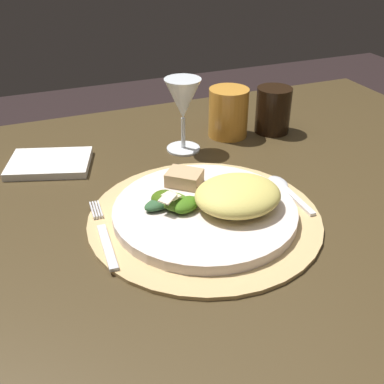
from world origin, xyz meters
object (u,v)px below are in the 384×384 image
Objects in this scene: napkin at (50,163)px; fork at (104,236)px; dinner_plate at (205,212)px; amber_tumbler at (228,113)px; dining_table at (215,292)px; dark_tumbler at (273,110)px; wine_glass at (183,102)px; spoon at (284,188)px.

fork is at bearing -81.16° from napkin.
napkin is at bearing 126.19° from dinner_plate.
napkin is 0.36m from amber_tumbler.
dark_tumbler is (0.22, 0.22, 0.23)m from dining_table.
wine_glass is (0.02, 0.21, 0.28)m from dining_table.
amber_tumbler is (0.11, 0.03, -0.05)m from wine_glass.
dark_tumbler is at bearing 64.27° from spoon.
wine_glass reaches higher than dining_table.
dark_tumbler is at bearing 31.13° from fork.
napkin is at bearing -178.98° from amber_tumbler.
dining_table is 0.39m from dark_tumbler.
spoon is (0.12, -0.01, 0.19)m from dining_table.
fork is at bearing -148.87° from dark_tumbler.
dinner_plate is 2.92× the size of dark_tumbler.
spoon is 1.37× the size of dark_tumbler.
amber_tumbler reaches higher than spoon.
dark_tumbler reaches higher than napkin.
dark_tumbler is (0.11, 0.23, 0.04)m from spoon.
napkin is (-0.04, 0.26, -0.00)m from fork.
napkin is 0.27m from wine_glass.
wine_glass is at bearing 113.88° from spoon.
dining_table is at bearing 8.58° from fork.
dining_table is 0.22m from spoon.
dinner_plate is (-0.04, -0.03, 0.20)m from dining_table.
wine_glass is 0.21m from dark_tumbler.
dark_tumbler reaches higher than dinner_plate.
dinner_plate is 2.78× the size of amber_tumbler.
wine_glass is at bearing -5.51° from napkin.
dinner_plate is at bearing -170.65° from spoon.
spoon is 0.90× the size of napkin.
spoon is at bearing 4.23° from fork.
wine_glass is at bearing 48.37° from fork.
dark_tumbler is at bearing 43.93° from dinner_plate.
fork is (-0.15, 0.00, -0.01)m from dinner_plate.
spoon is at bearing -93.58° from amber_tumbler.
dining_table is 12.96× the size of dark_tumbler.
fork is at bearing -175.77° from spoon.
dark_tumbler reaches higher than dining_table.
napkin is 0.45m from dark_tumbler.
wine_glass reaches higher than dark_tumbler.
amber_tumbler is 0.10m from dark_tumbler.
fork is 0.26m from napkin.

